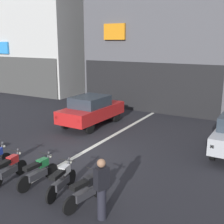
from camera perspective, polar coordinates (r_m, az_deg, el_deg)
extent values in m
plane|color=#232328|center=(12.04, -6.32, -8.26)|extent=(120.00, 120.00, 0.00)
cube|color=silver|center=(17.00, 5.59, -1.62)|extent=(0.20, 18.00, 0.01)
cube|color=silver|center=(29.27, -11.50, 18.31)|extent=(8.59, 9.34, 13.87)
cube|color=#454543|center=(25.93, -17.80, 6.72)|extent=(8.25, 0.10, 3.20)
cube|color=#3399F2|center=(27.06, -20.92, 11.77)|extent=(1.52, 0.16, 0.99)
cube|color=black|center=(18.77, 6.83, 4.81)|extent=(9.28, 0.10, 3.20)
cube|color=orange|center=(19.51, 0.50, 15.57)|extent=(1.55, 0.16, 1.03)
cylinder|color=black|center=(17.36, -3.59, -0.17)|extent=(0.20, 0.65, 0.64)
cylinder|color=black|center=(16.54, 0.81, -0.85)|extent=(0.20, 0.65, 0.64)
cylinder|color=black|center=(15.39, -9.16, -2.17)|extent=(0.20, 0.65, 0.64)
cylinder|color=black|center=(14.46, -4.48, -3.07)|extent=(0.20, 0.65, 0.64)
cube|color=red|center=(15.80, -4.02, 0.01)|extent=(1.90, 4.16, 0.66)
cube|color=#2D3842|center=(15.54, -4.38, 2.09)|extent=(1.61, 2.02, 0.56)
cube|color=red|center=(14.70, -10.84, -1.06)|extent=(0.14, 0.06, 0.12)
cube|color=red|center=(13.81, -6.51, -1.85)|extent=(0.14, 0.06, 0.12)
cylinder|color=black|center=(11.98, 19.35, -7.48)|extent=(0.19, 0.64, 0.64)
cube|color=red|center=(11.14, 19.16, -6.45)|extent=(0.14, 0.06, 0.12)
cylinder|color=black|center=(11.47, -20.27, -8.83)|extent=(0.12, 0.52, 0.52)
cylinder|color=#4C4C51|center=(11.24, -20.95, -7.32)|extent=(0.09, 0.24, 0.70)
sphere|color=silver|center=(11.27, -20.58, -6.33)|extent=(0.12, 0.12, 0.12)
cylinder|color=black|center=(10.66, -17.52, -10.38)|extent=(0.12, 0.52, 0.52)
cube|color=#38383D|center=(10.20, -19.89, -11.02)|extent=(0.28, 0.75, 0.22)
cube|color=black|center=(9.96, -20.68, -9.50)|extent=(0.28, 0.62, 0.12)
cube|color=red|center=(10.24, -19.06, -8.84)|extent=(0.26, 0.38, 0.24)
cylinder|color=#4C4C51|center=(10.41, -18.21, -8.79)|extent=(0.09, 0.24, 0.70)
cylinder|color=black|center=(10.24, -18.65, -7.27)|extent=(0.55, 0.09, 0.04)
sphere|color=silver|center=(10.44, -17.82, -7.71)|extent=(0.12, 0.12, 0.12)
cylinder|color=black|center=(10.13, -11.87, -11.31)|extent=(0.11, 0.52, 0.52)
cylinder|color=black|center=(9.46, -16.99, -13.54)|extent=(0.11, 0.52, 0.52)
cube|color=#38383D|center=(9.71, -14.59, -11.91)|extent=(0.26, 0.75, 0.22)
cube|color=black|center=(9.47, -15.44, -10.31)|extent=(0.27, 0.62, 0.12)
cube|color=#1E7238|center=(9.72, -13.57, -9.66)|extent=(0.25, 0.38, 0.24)
cylinder|color=#4C4C51|center=(9.89, -12.61, -9.64)|extent=(0.09, 0.24, 0.70)
cylinder|color=black|center=(9.71, -13.05, -8.04)|extent=(0.55, 0.08, 0.04)
sphere|color=silver|center=(9.90, -12.12, -8.52)|extent=(0.12, 0.12, 0.12)
cylinder|color=black|center=(9.58, -8.09, -12.68)|extent=(0.15, 0.52, 0.52)
cylinder|color=black|center=(8.71, -11.88, -15.71)|extent=(0.15, 0.52, 0.52)
cube|color=#38383D|center=(9.05, -10.08, -13.65)|extent=(0.31, 0.76, 0.22)
cube|color=black|center=(8.77, -10.71, -12.04)|extent=(0.31, 0.63, 0.12)
cube|color=silver|center=(9.10, -9.32, -11.13)|extent=(0.27, 0.39, 0.24)
cylinder|color=#4C4C51|center=(9.30, -8.62, -11.00)|extent=(0.10, 0.25, 0.70)
cylinder|color=black|center=(9.11, -8.95, -9.35)|extent=(0.55, 0.12, 0.04)
sphere|color=silver|center=(9.33, -8.27, -9.77)|extent=(0.12, 0.12, 0.12)
cylinder|color=black|center=(8.83, -2.47, -14.96)|extent=(0.16, 0.52, 0.52)
cylinder|color=black|center=(8.14, -8.21, -17.82)|extent=(0.16, 0.52, 0.52)
cube|color=#38383D|center=(8.39, -5.47, -15.83)|extent=(0.33, 0.76, 0.22)
cube|color=black|center=(8.13, -6.34, -14.08)|extent=(0.32, 0.63, 0.12)
cube|color=black|center=(8.39, -4.24, -13.23)|extent=(0.28, 0.39, 0.24)
cylinder|color=#4C4C51|center=(8.56, -3.19, -13.14)|extent=(0.11, 0.25, 0.70)
cylinder|color=black|center=(8.37, -3.60, -11.36)|extent=(0.55, 0.13, 0.04)
sphere|color=silver|center=(8.57, -2.61, -11.85)|extent=(0.12, 0.12, 0.12)
cylinder|color=#23232D|center=(7.82, -2.05, -17.65)|extent=(0.24, 0.24, 0.86)
cube|color=black|center=(7.47, -2.10, -12.93)|extent=(0.34, 0.42, 0.58)
sphere|color=#9E7051|center=(7.29, -2.12, -10.06)|extent=(0.22, 0.22, 0.22)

